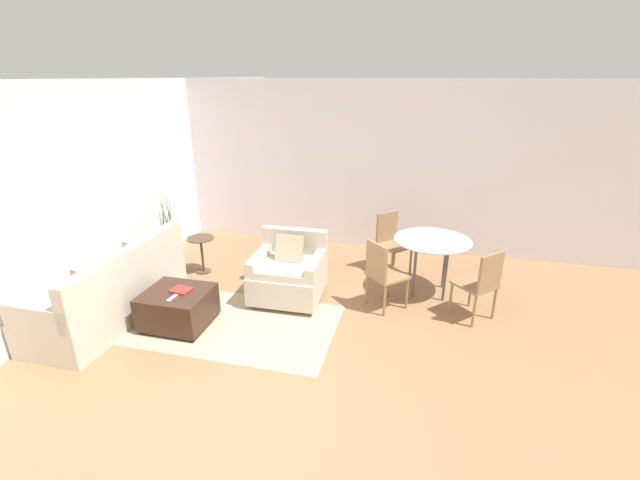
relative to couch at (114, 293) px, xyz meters
The scene contains 15 objects.
ground_plane 2.36m from the couch, 17.60° to the right, with size 20.00×20.00×0.00m, color #936B47.
wall_back 3.96m from the couch, 54.14° to the left, with size 12.00×0.06×2.75m.
wall_left 1.44m from the couch, 124.85° to the left, with size 0.06×12.00×2.75m.
area_rug 1.44m from the couch, ahead, with size 2.61×1.44×0.01m.
couch is the anchor object (origin of this frame).
armchair 2.16m from the couch, 26.69° to the left, with size 0.90×0.87×0.86m.
ottoman 0.86m from the couch, ahead, with size 0.74×0.67×0.44m.
book_stack 0.92m from the couch, ahead, with size 0.24×0.21×0.02m.
tv_remote_primary 0.92m from the couch, ahead, with size 0.05×0.17×0.01m.
potted_plant 1.38m from the couch, 93.02° to the left, with size 0.36×0.36×1.28m.
side_table 1.47m from the couch, 73.18° to the left, with size 0.39×0.39×0.55m.
dining_table 4.06m from the couch, 22.66° to the left, with size 1.01×1.01×0.77m.
dining_chair_near_left 3.30m from the couch, 17.20° to the left, with size 0.59×0.59×0.90m.
dining_chair_near_right 4.43m from the couch, 12.72° to the left, with size 0.59×0.59×0.90m.
dining_chair_far_left 3.82m from the couch, 34.22° to the left, with size 0.59×0.59×0.90m.
Camera 1 is at (1.31, -3.18, 2.78)m, focal length 24.00 mm.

